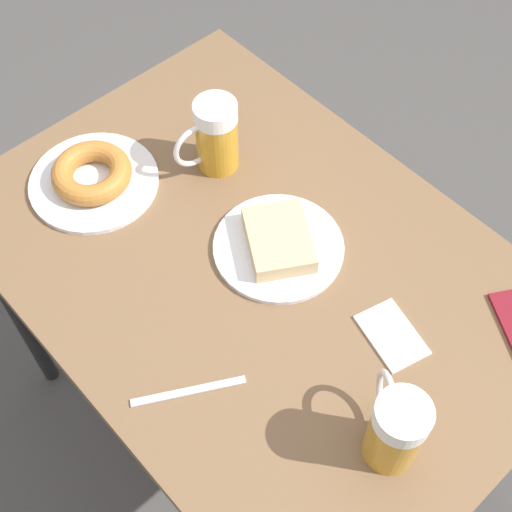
{
  "coord_description": "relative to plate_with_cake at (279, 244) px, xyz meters",
  "views": [
    {
      "loc": [
        0.45,
        0.49,
        1.75
      ],
      "look_at": [
        0.0,
        0.0,
        0.76
      ],
      "focal_mm": 50.0,
      "sensor_mm": 36.0,
      "label": 1
    }
  ],
  "objects": [
    {
      "name": "ground_plane",
      "position": [
        0.05,
        -0.01,
        -0.76
      ],
      "size": [
        8.0,
        8.0,
        0.0
      ],
      "primitive_type": "plane",
      "color": "#474442"
    },
    {
      "name": "plate_with_cake",
      "position": [
        0.0,
        0.0,
        0.0
      ],
      "size": [
        0.23,
        0.23,
        0.04
      ],
      "color": "silver",
      "rests_on": "table"
    },
    {
      "name": "beer_mug_center",
      "position": [
        0.12,
        0.36,
        0.06
      ],
      "size": [
        0.09,
        0.12,
        0.15
      ],
      "color": "#C68C23",
      "rests_on": "table"
    },
    {
      "name": "plate_with_donut",
      "position": [
        0.15,
        -0.33,
        0.0
      ],
      "size": [
        0.24,
        0.24,
        0.05
      ],
      "color": "silver",
      "rests_on": "table"
    },
    {
      "name": "napkin_folded",
      "position": [
        -0.02,
        0.24,
        -0.01
      ],
      "size": [
        0.1,
        0.13,
        0.0
      ],
      "rotation": [
        0.0,
        0.0,
        4.46
      ],
      "color": "white",
      "rests_on": "table"
    },
    {
      "name": "beer_mug_left",
      "position": [
        -0.05,
        -0.22,
        0.06
      ],
      "size": [
        0.13,
        0.08,
        0.15
      ],
      "color": "#C68C23",
      "rests_on": "table"
    },
    {
      "name": "table",
      "position": [
        0.05,
        -0.01,
        -0.09
      ],
      "size": [
        0.7,
        1.01,
        0.74
      ],
      "color": "brown",
      "rests_on": "ground_plane"
    },
    {
      "name": "fork",
      "position": [
        0.28,
        0.1,
        -0.01
      ],
      "size": [
        0.16,
        0.1,
        0.0
      ],
      "rotation": [
        0.0,
        0.0,
        4.2
      ],
      "color": "silver",
      "rests_on": "table"
    }
  ]
}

